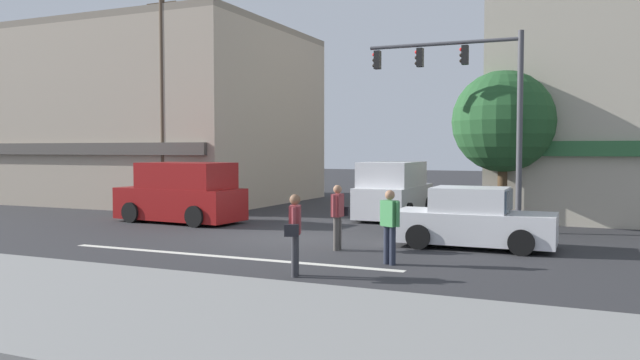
# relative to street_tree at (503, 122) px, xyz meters

# --- Properties ---
(ground_plane) EXTENTS (120.00, 120.00, 0.00)m
(ground_plane) POSITION_rel_street_tree_xyz_m (-5.25, -5.81, -3.51)
(ground_plane) COLOR #2B2B2D
(lane_marking_stripe) EXTENTS (9.00, 0.24, 0.01)m
(lane_marking_stripe) POSITION_rel_street_tree_xyz_m (-5.25, -9.31, -3.51)
(lane_marking_stripe) COLOR silver
(lane_marking_stripe) RESTS_ON ground
(sidewalk_curb) EXTENTS (40.00, 5.00, 0.16)m
(sidewalk_curb) POSITION_rel_street_tree_xyz_m (-5.25, -14.31, -3.43)
(sidewalk_curb) COLOR gray
(sidewalk_curb) RESTS_ON ground
(building_left_block) EXTENTS (13.48, 10.89, 8.39)m
(building_left_block) POSITION_rel_street_tree_xyz_m (-17.32, 3.78, 0.68)
(building_left_block) COLOR tan
(building_left_block) RESTS_ON ground
(street_tree) EXTENTS (3.45, 3.45, 5.25)m
(street_tree) POSITION_rel_street_tree_xyz_m (0.00, 0.00, 0.00)
(street_tree) COLOR #4C3823
(street_tree) RESTS_ON ground
(utility_pole_near_left) EXTENTS (1.40, 0.22, 8.78)m
(utility_pole_near_left) POSITION_rel_street_tree_xyz_m (-13.06, -1.48, 1.03)
(utility_pole_near_left) COLOR brown
(utility_pole_near_left) RESTS_ON ground
(utility_pole_far_right) EXTENTS (1.40, 0.22, 8.64)m
(utility_pole_far_right) POSITION_rel_street_tree_xyz_m (2.54, 1.71, 0.96)
(utility_pole_far_right) COLOR brown
(utility_pole_far_right) RESTS_ON ground
(traffic_light_mast) EXTENTS (4.89, 0.31, 6.20)m
(traffic_light_mast) POSITION_rel_street_tree_xyz_m (-0.56, -1.96, 0.79)
(traffic_light_mast) COLOR #47474C
(traffic_light_mast) RESTS_ON ground
(van_approaching_near) EXTENTS (2.07, 4.62, 2.11)m
(van_approaching_near) POSITION_rel_street_tree_xyz_m (-3.99, 0.46, -2.51)
(van_approaching_near) COLOR silver
(van_approaching_near) RESTS_ON ground
(van_crossing_leftbound) EXTENTS (4.72, 2.30, 2.11)m
(van_crossing_leftbound) POSITION_rel_street_tree_xyz_m (-10.43, -3.86, -2.51)
(van_crossing_leftbound) COLOR maroon
(van_crossing_leftbound) RESTS_ON ground
(sedan_crossing_center) EXTENTS (4.12, 1.92, 1.58)m
(sedan_crossing_center) POSITION_rel_street_tree_xyz_m (-0.02, -5.44, -2.80)
(sedan_crossing_center) COLOR silver
(sedan_crossing_center) RESTS_ON ground
(pedestrian_foreground_with_bag) EXTENTS (0.40, 0.69, 1.67)m
(pedestrian_foreground_with_bag) POSITION_rel_street_tree_xyz_m (-2.65, -10.69, -2.56)
(pedestrian_foreground_with_bag) COLOR #333338
(pedestrian_foreground_with_bag) RESTS_ON ground
(pedestrian_mid_crossing) EXTENTS (0.52, 0.35, 1.67)m
(pedestrian_mid_crossing) POSITION_rel_street_tree_xyz_m (-1.29, -8.67, -2.56)
(pedestrian_mid_crossing) COLOR #232838
(pedestrian_mid_crossing) RESTS_ON ground
(pedestrian_far_side) EXTENTS (0.29, 0.67, 1.67)m
(pedestrian_far_side) POSITION_rel_street_tree_xyz_m (-3.10, -7.27, -2.56)
(pedestrian_far_side) COLOR #4C4742
(pedestrian_far_side) RESTS_ON ground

